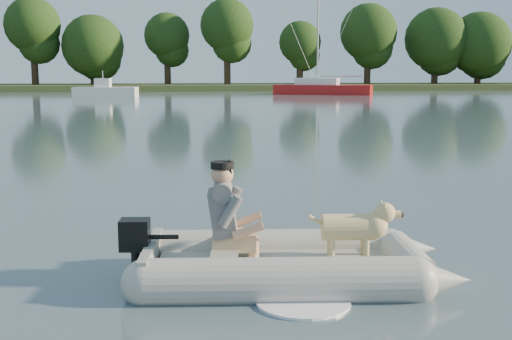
{
  "coord_description": "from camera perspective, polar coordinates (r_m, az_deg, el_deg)",
  "views": [
    {
      "loc": [
        -0.7,
        -6.28,
        2.09
      ],
      "look_at": [
        0.25,
        2.23,
        0.75
      ],
      "focal_mm": 45.0,
      "sensor_mm": 36.0,
      "label": 1
    }
  ],
  "objects": [
    {
      "name": "outboard_motor",
      "position": [
        6.54,
        -10.68,
        -7.28
      ],
      "size": [
        0.4,
        0.3,
        0.73
      ],
      "primitive_type": null,
      "rotation": [
        0.0,
        0.0,
        -0.08
      ],
      "color": "black",
      "rests_on": "dinghy"
    },
    {
      "name": "water",
      "position": [
        6.65,
        -0.0,
        -9.42
      ],
      "size": [
        160.0,
        160.0,
        0.0
      ],
      "primitive_type": "plane",
      "color": "slate",
      "rests_on": "ground"
    },
    {
      "name": "shore_bank",
      "position": [
        68.31,
        -5.79,
        7.31
      ],
      "size": [
        160.0,
        12.0,
        0.7
      ],
      "primitive_type": "cube",
      "color": "#47512D",
      "rests_on": "water"
    },
    {
      "name": "dinghy",
      "position": [
        6.41,
        3.0,
        -5.08
      ],
      "size": [
        4.44,
        3.09,
        1.29
      ],
      "primitive_type": null,
      "rotation": [
        0.0,
        0.0,
        -0.08
      ],
      "color": "#A3A39E",
      "rests_on": "water"
    },
    {
      "name": "man",
      "position": [
        6.4,
        -2.81,
        -3.5
      ],
      "size": [
        0.71,
        0.63,
        1.0
      ],
      "primitive_type": null,
      "rotation": [
        0.0,
        0.0,
        -0.08
      ],
      "color": "slate",
      "rests_on": "dinghy"
    },
    {
      "name": "dog",
      "position": [
        6.55,
        8.2,
        -5.44
      ],
      "size": [
        0.88,
        0.37,
        0.57
      ],
      "primitive_type": null,
      "rotation": [
        0.0,
        0.0,
        -0.08
      ],
      "color": "#CFB877",
      "rests_on": "dinghy"
    },
    {
      "name": "sailboat",
      "position": [
        55.5,
        5.89,
        7.21
      ],
      "size": [
        8.53,
        5.38,
        11.28
      ],
      "rotation": [
        0.0,
        0.0,
        -0.39
      ],
      "color": "#AF1414",
      "rests_on": "water"
    },
    {
      "name": "treeline",
      "position": [
        67.73,
        -0.88,
        11.62
      ],
      "size": [
        84.66,
        7.35,
        9.27
      ],
      "color": "#332316",
      "rests_on": "shore_bank"
    },
    {
      "name": "motorboat",
      "position": [
        51.27,
        -13.23,
        7.41
      ],
      "size": [
        5.16,
        2.43,
        2.11
      ],
      "primitive_type": null,
      "rotation": [
        0.0,
        0.0,
        -0.1
      ],
      "color": "white",
      "rests_on": "water"
    }
  ]
}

